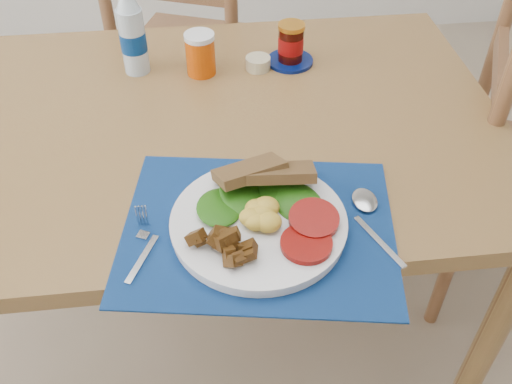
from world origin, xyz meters
The scene contains 11 objects.
ground centered at (0.00, 0.00, 0.00)m, with size 4.00×4.00×0.00m, color gray.
table centered at (0.00, 0.20, 0.67)m, with size 1.40×0.90×0.75m.
chair_far centered at (-0.01, 0.92, 0.62)m, with size 0.59×0.58×1.25m.
placemat centered at (0.11, -0.14, 0.75)m, with size 0.48×0.38×0.00m, color black.
breakfast_plate centered at (0.11, -0.15, 0.78)m, with size 0.31×0.31×0.08m.
fork centered at (-0.09, -0.16, 0.76)m, with size 0.06×0.16×0.00m.
spoon centered at (0.32, -0.13, 0.76)m, with size 0.06×0.20×0.01m.
water_bottle centered at (-0.12, 0.43, 0.84)m, with size 0.06×0.06×0.21m.
juice_glass centered at (0.04, 0.40, 0.80)m, with size 0.07×0.07×0.10m, color #C24205.
ramekin centered at (0.18, 0.40, 0.77)m, with size 0.06×0.06×0.03m, color tan.
jam_on_saucer centered at (0.26, 0.42, 0.80)m, with size 0.12×0.12×0.10m.
Camera 1 is at (0.03, -0.84, 1.50)m, focal length 40.00 mm.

